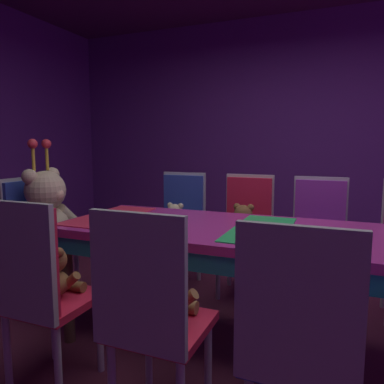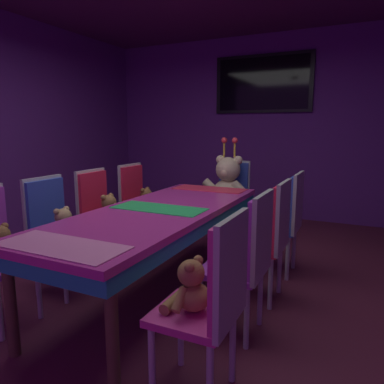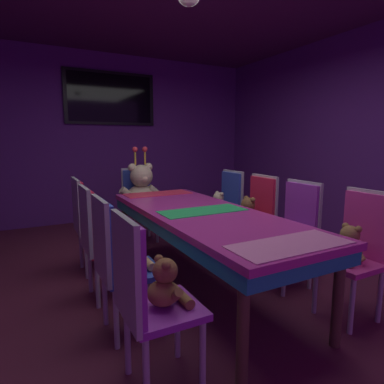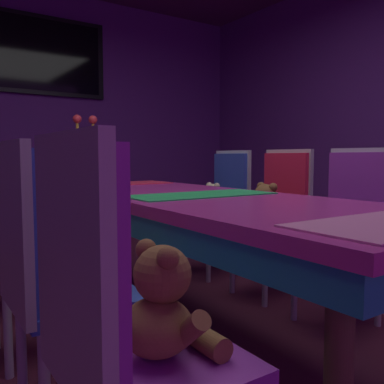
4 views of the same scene
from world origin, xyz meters
TOP-DOWN VIEW (x-y plane):
  - ground_plane at (0.00, 0.00)m, footprint 7.90×7.90m
  - wall_right at (2.60, 0.00)m, footprint 0.12×6.40m
  - banquet_table at (0.00, 0.00)m, footprint 0.90×2.49m
  - chair_left_1 at (-0.88, -0.31)m, footprint 0.42×0.41m
  - teddy_left_1 at (-0.73, -0.31)m, footprint 0.23×0.30m
  - chair_left_2 at (-0.87, 0.28)m, footprint 0.42×0.41m
  - teddy_left_2 at (-0.73, 0.28)m, footprint 0.24×0.31m
  - chair_left_3 at (-0.85, 0.91)m, footprint 0.42×0.41m
  - teddy_left_3 at (-0.71, 0.91)m, footprint 0.22×0.28m
  - chair_right_1 at (0.86, -0.28)m, footprint 0.42×0.41m
  - chair_right_2 at (0.87, 0.30)m, footprint 0.42×0.41m
  - teddy_right_2 at (0.72, 0.30)m, footprint 0.25×0.32m
  - chair_right_3 at (0.88, 0.91)m, footprint 0.42×0.41m
  - teddy_right_3 at (0.74, 0.91)m, footprint 0.22×0.29m
  - throne_chair at (0.00, 1.79)m, footprint 0.41×0.42m
  - king_teddy_bear at (0.00, 1.62)m, footprint 0.64×0.49m

SIDE VIEW (x-z plane):
  - ground_plane at x=0.00m, z-range 0.00..0.00m
  - teddy_left_3 at x=-0.71m, z-range 0.44..0.71m
  - teddy_right_3 at x=0.74m, z-range 0.44..0.71m
  - teddy_left_1 at x=-0.73m, z-range 0.44..0.72m
  - teddy_left_2 at x=-0.73m, z-range 0.44..0.73m
  - teddy_right_2 at x=0.72m, z-range 0.44..0.74m
  - chair_left_1 at x=-0.88m, z-range 0.10..1.09m
  - chair_left_2 at x=-0.87m, z-range 0.10..1.09m
  - chair_left_3 at x=-0.85m, z-range 0.10..1.09m
  - chair_right_1 at x=0.86m, z-range 0.10..1.09m
  - chair_right_2 at x=0.87m, z-range 0.10..1.09m
  - chair_right_3 at x=0.88m, z-range 0.10..1.09m
  - throne_chair at x=0.00m, z-range 0.10..1.09m
  - banquet_table at x=0.00m, z-range 0.28..1.03m
  - king_teddy_bear at x=0.00m, z-range 0.31..1.13m
  - wall_right at x=2.60m, z-range 0.00..2.80m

